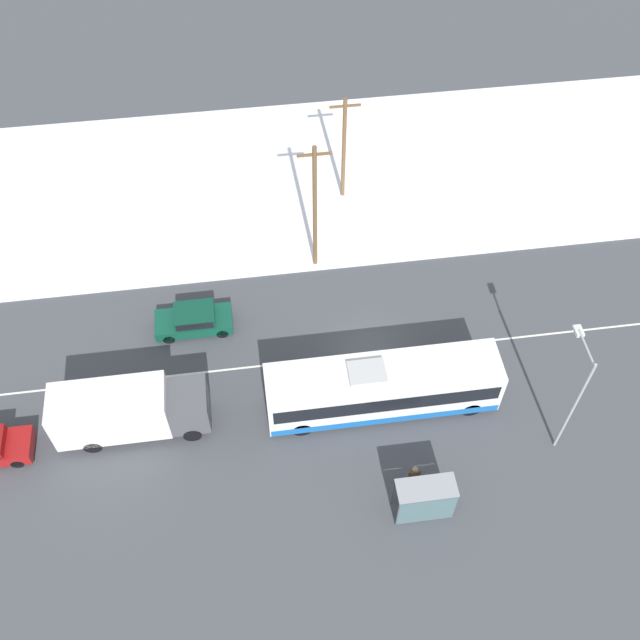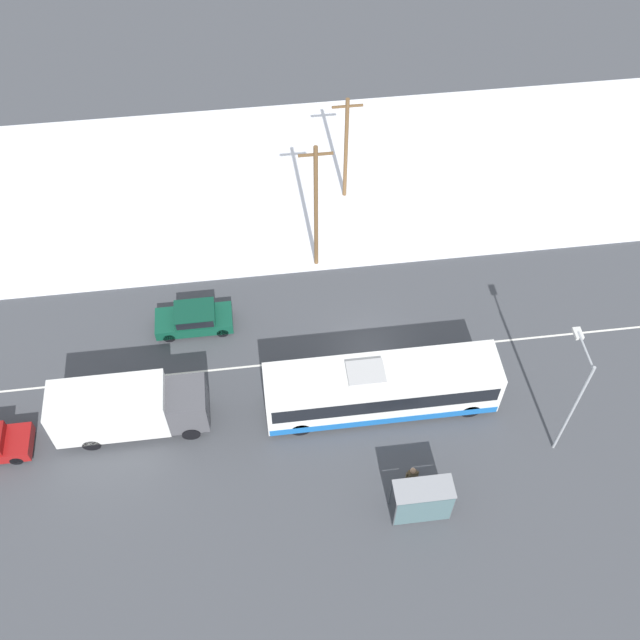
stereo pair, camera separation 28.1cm
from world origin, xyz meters
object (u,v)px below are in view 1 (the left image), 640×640
object	(u,v)px
utility_pole_roadside	(315,208)
sedan_car	(194,319)
city_bus	(383,388)
box_truck	(127,410)
pedestrian_at_stop	(414,475)
streetlamp	(576,389)
bus_shelter	(426,500)
utility_pole_snowlot	(344,148)

from	to	relation	value
utility_pole_roadside	sedan_car	bearing A→B (deg)	-152.03
city_bus	utility_pole_roadside	size ratio (longest dim) A/B	1.32
box_truck	sedan_car	bearing A→B (deg)	60.84
pedestrian_at_stop	utility_pole_roadside	bearing A→B (deg)	100.69
box_truck	pedestrian_at_stop	world-z (taller)	box_truck
box_truck	city_bus	bearing A→B (deg)	-1.34
box_truck	sedan_car	xyz separation A→B (m)	(3.28, 5.88, -0.93)
pedestrian_at_stop	streetlamp	size ratio (longest dim) A/B	0.24
pedestrian_at_stop	bus_shelter	size ratio (longest dim) A/B	0.63
city_bus	streetlamp	distance (m)	9.07
sedan_car	streetlamp	distance (m)	19.90
city_bus	utility_pole_snowlot	size ratio (longest dim) A/B	1.57
city_bus	sedan_car	world-z (taller)	city_bus
city_bus	utility_pole_snowlot	world-z (taller)	utility_pole_snowlot
pedestrian_at_stop	utility_pole_snowlot	xyz separation A→B (m)	(-0.28, 20.09, 2.82)
sedan_car	bus_shelter	bearing A→B (deg)	129.17
pedestrian_at_stop	utility_pole_roadside	size ratio (longest dim) A/B	0.19
sedan_car	utility_pole_snowlot	distance (m)	13.75
utility_pole_roadside	pedestrian_at_stop	bearing A→B (deg)	-79.31
city_bus	streetlamp	size ratio (longest dim) A/B	1.65
box_truck	utility_pole_roadside	size ratio (longest dim) A/B	0.85
box_truck	utility_pole_snowlot	world-z (taller)	utility_pole_snowlot
bus_shelter	utility_pole_roadside	xyz separation A→B (m)	(-2.90, 16.12, 2.89)
box_truck	pedestrian_at_stop	distance (m)	14.05
city_bus	bus_shelter	bearing A→B (deg)	-82.30
pedestrian_at_stop	bus_shelter	xyz separation A→B (m)	(0.16, -1.58, 0.63)
city_bus	box_truck	xyz separation A→B (m)	(-12.49, 0.29, 0.14)
city_bus	utility_pole_snowlot	bearing A→B (deg)	88.54
box_truck	utility_pole_snowlot	xyz separation A→B (m)	(12.89, 15.23, 2.14)
pedestrian_at_stop	streetlamp	world-z (taller)	streetlamp
utility_pole_snowlot	sedan_car	bearing A→B (deg)	-135.78
city_bus	pedestrian_at_stop	distance (m)	4.65
pedestrian_at_stop	sedan_car	bearing A→B (deg)	132.60
bus_shelter	utility_pole_roadside	distance (m)	16.63
city_bus	utility_pole_roadside	bearing A→B (deg)	101.74
pedestrian_at_stop	utility_pole_snowlot	size ratio (longest dim) A/B	0.23
city_bus	pedestrian_at_stop	xyz separation A→B (m)	(0.67, -4.57, -0.54)
city_bus	streetlamp	bearing A→B (deg)	-20.18
sedan_car	utility_pole_roadside	size ratio (longest dim) A/B	0.48
sedan_car	utility_pole_roadside	bearing A→B (deg)	-152.03
utility_pole_snowlot	utility_pole_roadside	bearing A→B (deg)	-113.94
streetlamp	box_truck	bearing A→B (deg)	170.99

